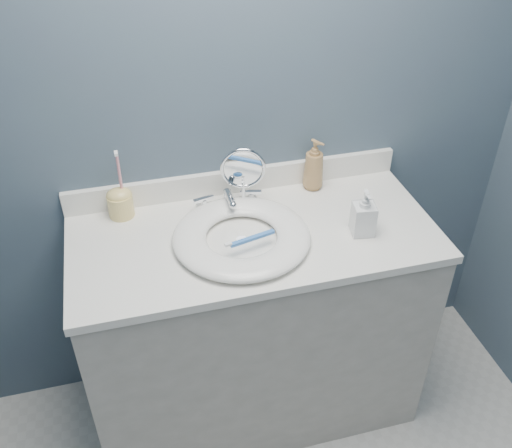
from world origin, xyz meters
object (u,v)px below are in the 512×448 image
object	(u,v)px
makeup_mirror	(243,175)
toothbrush_holder	(120,201)
soap_bottle_clear	(364,212)
soap_bottle_amber	(314,165)

from	to	relation	value
makeup_mirror	toothbrush_holder	world-z (taller)	toothbrush_holder
makeup_mirror	toothbrush_holder	bearing A→B (deg)	-175.24
soap_bottle_clear	soap_bottle_amber	bearing A→B (deg)	111.50
makeup_mirror	soap_bottle_clear	world-z (taller)	makeup_mirror
soap_bottle_amber	makeup_mirror	bearing A→B (deg)	160.00
soap_bottle_clear	toothbrush_holder	xyz separation A→B (m)	(-0.76, 0.30, -0.02)
soap_bottle_amber	soap_bottle_clear	world-z (taller)	soap_bottle_amber
soap_bottle_amber	toothbrush_holder	xyz separation A→B (m)	(-0.70, -0.00, -0.04)
soap_bottle_amber	toothbrush_holder	world-z (taller)	toothbrush_holder
soap_bottle_amber	soap_bottle_clear	distance (m)	0.31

